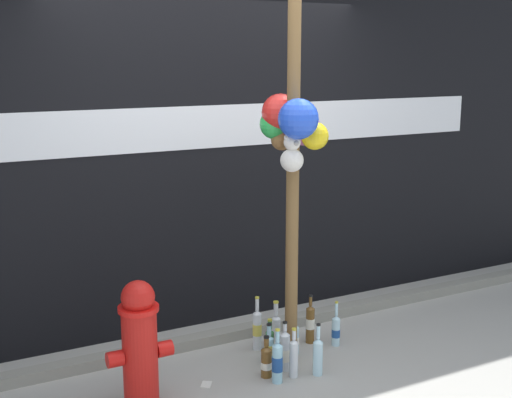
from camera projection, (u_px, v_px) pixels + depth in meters
ground_plane at (292, 385)px, 4.40m from camera, size 14.00×14.00×0.00m
building_wall at (206, 76)px, 5.14m from camera, size 10.00×0.21×3.89m
curb_strip at (235, 333)px, 5.13m from camera, size 8.00×0.12×0.08m
memorial_post at (293, 110)px, 4.39m from camera, size 0.49×0.57×2.97m
fire_hydrant at (140, 343)px, 4.07m from camera, size 0.41×0.25×0.80m
bottle_0 at (269, 348)px, 4.67m from camera, size 0.07×0.07×0.30m
bottle_1 at (276, 329)px, 4.95m from camera, size 0.07×0.07×0.35m
bottle_2 at (285, 351)px, 4.59m from camera, size 0.07×0.07×0.35m
bottle_3 at (294, 338)px, 4.85m from camera, size 0.07×0.07×0.30m
bottle_4 at (277, 362)px, 4.41m from camera, size 0.07×0.07×0.37m
bottle_5 at (257, 329)px, 4.91m from camera, size 0.07×0.07×0.40m
bottle_6 at (310, 323)px, 5.03m from camera, size 0.07×0.07×0.37m
bottle_7 at (266, 361)px, 4.50m from camera, size 0.07×0.07×0.29m
bottle_8 at (318, 355)px, 4.52m from camera, size 0.07×0.07×0.36m
bottle_9 at (336, 330)px, 4.98m from camera, size 0.06×0.06×0.34m
bottle_10 at (294, 357)px, 4.49m from camera, size 0.06×0.06×0.34m
bottle_11 at (270, 342)px, 4.77m from camera, size 0.06×0.06×0.29m
litter_0 at (206, 384)px, 4.41m from camera, size 0.11×0.11×0.01m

